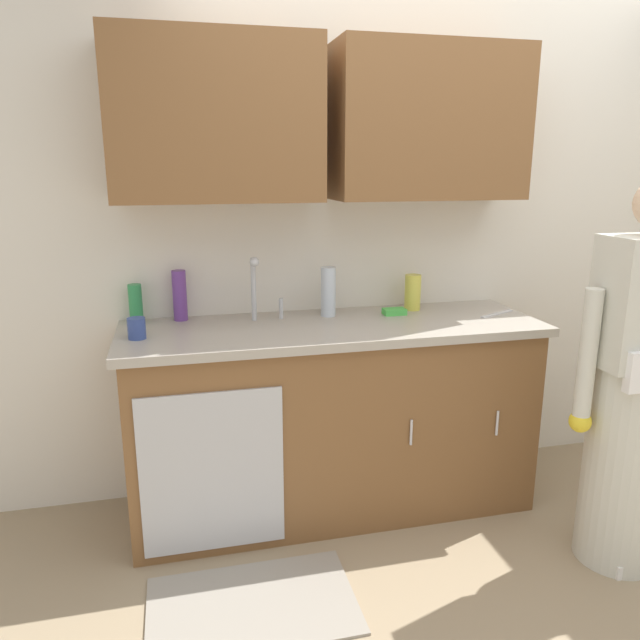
{
  "coord_description": "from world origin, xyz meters",
  "views": [
    {
      "loc": [
        -1.25,
        -1.95,
        1.66
      ],
      "look_at": [
        -0.65,
        0.55,
        1.0
      ],
      "focal_mm": 34.0,
      "sensor_mm": 36.0,
      "label": 1
    }
  ],
  "objects": [
    {
      "name": "bottle_water_tall",
      "position": [
        -0.53,
        0.85,
        1.06
      ],
      "size": [
        0.07,
        0.07,
        0.24
      ],
      "primitive_type": "cylinder",
      "color": "silver",
      "rests_on": "countertop"
    },
    {
      "name": "countertop",
      "position": [
        -0.55,
        0.7,
        0.92
      ],
      "size": [
        1.96,
        0.66,
        0.04
      ],
      "primitive_type": "cube",
      "color": "#A8A093",
      "rests_on": "counter_cabinet"
    },
    {
      "name": "sponge",
      "position": [
        -0.21,
        0.8,
        0.96
      ],
      "size": [
        0.11,
        0.07,
        0.03
      ],
      "primitive_type": "cube",
      "color": "#4CBF4C",
      "rests_on": "countertop"
    },
    {
      "name": "person_at_sink",
      "position": [
        0.54,
        -0.01,
        0.69
      ],
      "size": [
        0.55,
        0.34,
        1.62
      ],
      "color": "white",
      "rests_on": "ground"
    },
    {
      "name": "cup_by_sink",
      "position": [
        -1.43,
        0.65,
        0.99
      ],
      "size": [
        0.08,
        0.08,
        0.09
      ],
      "primitive_type": "cylinder",
      "color": "#33478C",
      "rests_on": "countertop"
    },
    {
      "name": "bottle_cleaner_spray",
      "position": [
        -1.24,
        0.93,
        1.06
      ],
      "size": [
        0.07,
        0.07,
        0.24
      ],
      "primitive_type": "cylinder",
      "color": "#66388C",
      "rests_on": "countertop"
    },
    {
      "name": "ground_plane",
      "position": [
        0.0,
        0.0,
        0.0
      ],
      "size": [
        9.0,
        9.0,
        0.0
      ],
      "primitive_type": "plane",
      "color": "#998466"
    },
    {
      "name": "kitchen_wall_with_uppers",
      "position": [
        -0.14,
        0.99,
        1.48
      ],
      "size": [
        4.8,
        0.44,
        2.7
      ],
      "color": "silver",
      "rests_on": "ground"
    },
    {
      "name": "bottle_dish_liquid",
      "position": [
        -1.44,
        0.94,
        1.03
      ],
      "size": [
        0.06,
        0.06,
        0.18
      ],
      "primitive_type": "cylinder",
      "color": "#2D8C4C",
      "rests_on": "countertop"
    },
    {
      "name": "bottle_water_short",
      "position": [
        -0.08,
        0.88,
        1.03
      ],
      "size": [
        0.08,
        0.08,
        0.18
      ],
      "primitive_type": "cylinder",
      "color": "#D8D14C",
      "rests_on": "countertop"
    },
    {
      "name": "floor_mat",
      "position": [
        -1.04,
        0.05,
        0.01
      ],
      "size": [
        0.8,
        0.5,
        0.01
      ],
      "primitive_type": "cube",
      "color": "gray",
      "rests_on": "ground"
    },
    {
      "name": "counter_cabinet",
      "position": [
        -0.55,
        0.7,
        0.45
      ],
      "size": [
        1.9,
        0.62,
        0.9
      ],
      "color": "brown",
      "rests_on": "ground"
    },
    {
      "name": "knife_on_counter",
      "position": [
        0.29,
        0.68,
        0.94
      ],
      "size": [
        0.23,
        0.13,
        0.01
      ],
      "primitive_type": "cube",
      "rotation": [
        0.0,
        0.0,
        0.46
      ],
      "color": "silver",
      "rests_on": "countertop"
    },
    {
      "name": "sink",
      "position": [
        -0.86,
        0.71,
        0.93
      ],
      "size": [
        0.5,
        0.36,
        0.35
      ],
      "color": "#B7BABF",
      "rests_on": "counter_cabinet"
    }
  ]
}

